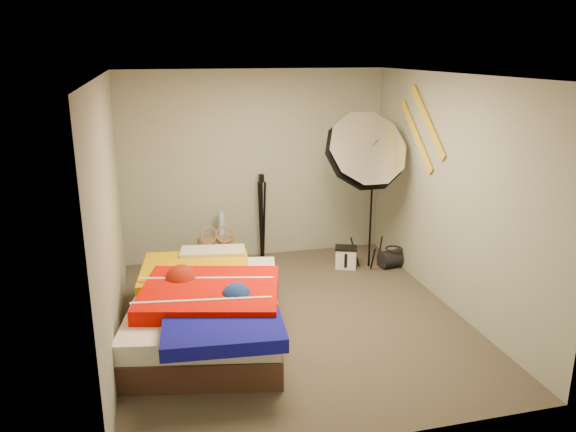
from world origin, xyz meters
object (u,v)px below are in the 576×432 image
object	(u,v)px
wrapping_roll	(222,238)
photo_umbrella	(364,153)
camera_case	(346,258)
camera_tripod	(262,210)
bed	(208,308)
tote_bag	(217,254)
duffel_bag	(394,258)

from	to	relation	value
wrapping_roll	photo_umbrella	xyz separation A→B (m)	(1.67, -0.71, 1.18)
camera_case	camera_tripod	bearing A→B (deg)	167.21
wrapping_roll	bed	size ratio (longest dim) A/B	0.30
wrapping_roll	photo_umbrella	bearing A→B (deg)	-23.02
wrapping_roll	photo_umbrella	distance (m)	2.17
tote_bag	wrapping_roll	distance (m)	0.31
bed	camera_tripod	distance (m)	2.27
wrapping_roll	bed	xyz separation A→B (m)	(-0.40, -1.93, -0.06)
tote_bag	camera_case	xyz separation A→B (m)	(1.64, -0.29, -0.09)
camera_tripod	wrapping_roll	bearing A→B (deg)	-171.03
photo_umbrella	camera_tripod	world-z (taller)	photo_umbrella
duffel_bag	tote_bag	bearing A→B (deg)	161.43
tote_bag	photo_umbrella	bearing A→B (deg)	-16.00
bed	photo_umbrella	size ratio (longest dim) A/B	1.10
wrapping_roll	bed	world-z (taller)	wrapping_roll
photo_umbrella	camera_tripod	size ratio (longest dim) A/B	1.84
wrapping_roll	camera_case	size ratio (longest dim) A/B	2.70
camera_case	photo_umbrella	bearing A→B (deg)	-28.12
tote_bag	photo_umbrella	world-z (taller)	photo_umbrella
wrapping_roll	camera_tripod	size ratio (longest dim) A/B	0.61
bed	photo_umbrella	xyz separation A→B (m)	(2.07, 1.22, 1.23)
photo_umbrella	camera_tripod	distance (m)	1.62
bed	tote_bag	bearing A→B (deg)	80.02
duffel_bag	wrapping_roll	bearing A→B (deg)	154.42
tote_bag	wrapping_roll	bearing A→B (deg)	66.82
camera_case	photo_umbrella	size ratio (longest dim) A/B	0.12
camera_tripod	duffel_bag	bearing A→B (deg)	-25.68
duffel_bag	bed	size ratio (longest dim) A/B	0.16
tote_bag	camera_tripod	xyz separation A→B (m)	(0.67, 0.35, 0.44)
duffel_bag	photo_umbrella	xyz separation A→B (m)	(-0.48, -0.03, 1.42)
tote_bag	duffel_bag	bearing A→B (deg)	-12.22
bed	camera_case	bearing A→B (deg)	35.45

